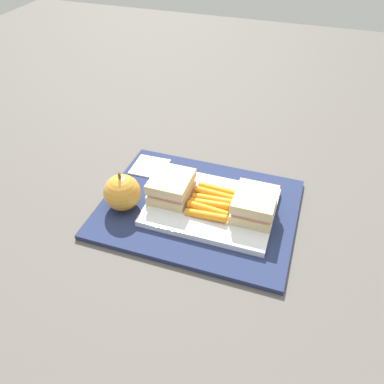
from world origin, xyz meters
name	(u,v)px	position (x,y,z in m)	size (l,w,h in m)	color
ground_plane	(198,210)	(0.00, 0.00, 0.00)	(2.40, 2.40, 0.00)	#56514C
lunchbag_mat	(198,208)	(0.00, 0.00, 0.01)	(0.36, 0.28, 0.01)	navy
food_tray	(211,207)	(-0.03, 0.00, 0.02)	(0.23, 0.17, 0.01)	white
sandwich_half_left	(254,205)	(-0.10, 0.00, 0.04)	(0.07, 0.08, 0.04)	#DBC189
sandwich_half_right	(171,187)	(0.05, 0.00, 0.04)	(0.07, 0.08, 0.04)	#DBC189
carrot_sticks_bundle	(211,202)	(-0.02, 0.00, 0.03)	(0.08, 0.09, 0.02)	orange
apple	(122,193)	(0.13, 0.04, 0.04)	(0.07, 0.07, 0.08)	gold
paper_napkin	(150,167)	(0.14, -0.08, 0.01)	(0.07, 0.07, 0.00)	white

